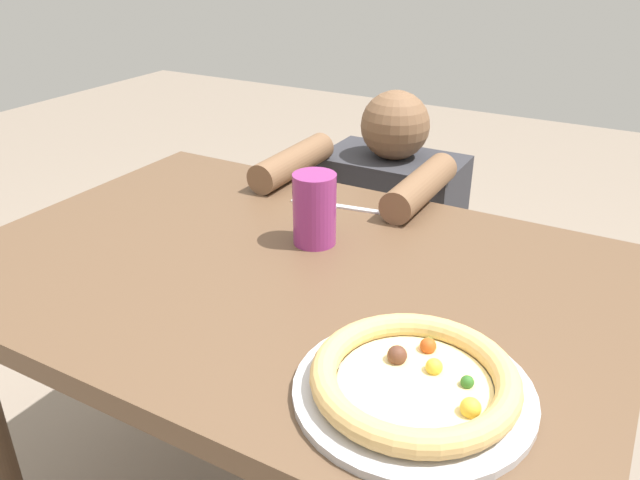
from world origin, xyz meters
name	(u,v)px	position (x,y,z in m)	size (l,w,h in m)	color
dining_table	(287,323)	(0.00, 0.00, 0.63)	(1.16, 0.80, 0.75)	brown
pizza_near	(414,382)	(0.33, -0.21, 0.77)	(0.31, 0.31, 0.05)	#B7B7BC
drink_cup_colored	(312,209)	(0.00, 0.11, 0.82)	(0.08, 0.08, 0.14)	#8C2D72
fork	(332,205)	(-0.05, 0.27, 0.75)	(0.20, 0.05, 0.00)	silver
diner_seated	(386,270)	(-0.06, 0.61, 0.43)	(0.39, 0.51, 0.93)	#333847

